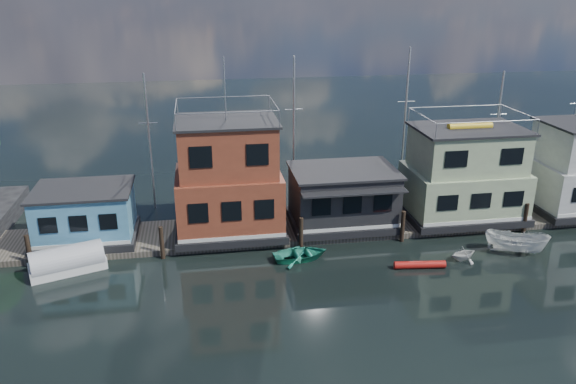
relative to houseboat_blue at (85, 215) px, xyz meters
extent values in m
plane|color=black|center=(18.00, -12.00, -2.21)|extent=(160.00, 160.00, 0.00)
cube|color=#595147|center=(18.00, 0.00, -2.01)|extent=(48.00, 5.00, 0.40)
cube|color=black|center=(0.00, 0.00, -1.56)|extent=(6.40, 4.90, 0.50)
cube|color=#5397BF|center=(0.00, 0.00, 0.19)|extent=(6.00, 4.50, 3.00)
cube|color=black|center=(0.00, 0.00, 1.77)|extent=(6.30, 4.80, 0.16)
cube|color=black|center=(9.50, 0.00, -1.56)|extent=(7.40, 5.90, 0.50)
cube|color=brown|center=(9.50, 0.00, 0.57)|extent=(7.00, 5.50, 3.74)
cube|color=brown|center=(9.50, 0.00, 4.17)|extent=(6.30, 4.95, 3.46)
cube|color=black|center=(9.50, 0.00, 5.97)|extent=(6.65, 5.23, 0.16)
cylinder|color=silver|center=(9.50, 0.00, 8.05)|extent=(0.08, 0.08, 4.00)
cube|color=black|center=(17.50, 0.00, -1.56)|extent=(7.40, 5.40, 0.50)
cube|color=black|center=(17.50, 0.00, 0.39)|extent=(7.00, 5.00, 3.40)
cube|color=black|center=(17.50, 0.00, 2.17)|extent=(7.30, 5.30, 0.16)
cube|color=black|center=(17.50, -2.80, 1.58)|extent=(7.00, 1.20, 0.12)
cube|color=black|center=(26.50, 0.00, -1.56)|extent=(8.40, 5.90, 0.50)
cube|color=#A4B88B|center=(26.50, 0.00, 0.25)|extent=(8.00, 5.50, 3.12)
cube|color=#A4B88B|center=(26.50, 0.00, 3.25)|extent=(7.20, 4.95, 2.88)
cube|color=black|center=(26.50, 0.00, 4.77)|extent=(7.60, 5.23, 0.16)
cylinder|color=yellow|center=(26.50, 0.00, 4.94)|extent=(3.20, 0.56, 0.56)
cylinder|color=#2D2116|center=(-3.00, -2.80, -1.11)|extent=(0.28, 0.28, 2.20)
cylinder|color=#2D2116|center=(5.00, -2.80, -1.11)|extent=(0.28, 0.28, 2.20)
cylinder|color=#2D2116|center=(14.00, -2.80, -1.11)|extent=(0.28, 0.28, 2.20)
cylinder|color=#2D2116|center=(21.00, -2.80, -1.11)|extent=(0.28, 0.28, 2.20)
cylinder|color=#2D2116|center=(30.00, -2.80, -1.11)|extent=(0.28, 0.28, 2.20)
cylinder|color=silver|center=(4.00, 6.00, 3.04)|extent=(0.16, 0.16, 10.50)
cylinder|color=silver|center=(4.00, 6.00, 4.62)|extent=(1.40, 0.06, 0.06)
cylinder|color=silver|center=(15.00, 6.00, 3.54)|extent=(0.16, 0.16, 11.50)
cylinder|color=silver|center=(15.00, 6.00, 5.27)|extent=(1.40, 0.06, 0.06)
cylinder|color=silver|center=(24.00, 6.00, 3.79)|extent=(0.16, 0.16, 12.00)
cylinder|color=silver|center=(24.00, 6.00, 5.59)|extent=(1.40, 0.06, 0.06)
cylinder|color=silver|center=(32.00, 6.00, 2.79)|extent=(0.16, 0.16, 10.00)
cylinder|color=silver|center=(32.00, 6.00, 4.29)|extent=(1.40, 0.06, 0.06)
cylinder|color=silver|center=(39.00, 6.00, 3.29)|extent=(0.16, 0.16, 11.00)
imported|color=silver|center=(23.88, -6.10, -1.72)|extent=(2.18, 2.00, 0.97)
imported|color=teal|center=(13.70, -4.34, -1.84)|extent=(3.81, 2.95, 0.73)
imported|color=white|center=(27.71, -5.70, -1.44)|extent=(4.20, 3.16, 1.53)
cylinder|color=red|center=(20.76, -6.68, -1.97)|extent=(3.22, 0.82, 0.47)
cube|color=silver|center=(-0.64, -3.66, -1.84)|extent=(4.71, 3.06, 0.73)
cylinder|color=#B5B5BA|center=(-0.64, -3.66, -1.42)|extent=(4.54, 3.08, 1.78)
camera|label=1|loc=(7.81, -35.89, 14.39)|focal=35.00mm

